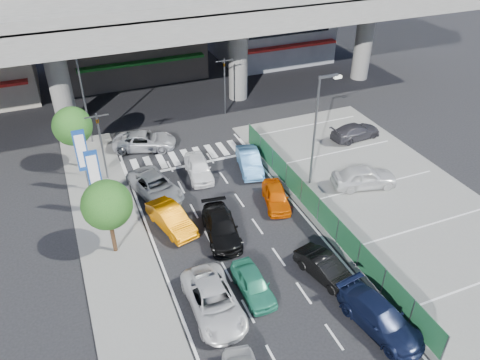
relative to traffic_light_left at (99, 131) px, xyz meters
name	(u,v)px	position (x,y,z in m)	size (l,w,h in m)	color
ground	(253,264)	(6.20, -12.00, -3.94)	(120.00, 120.00, 0.00)	black
parking_lot	(391,201)	(17.20, -10.00, -3.91)	(12.00, 28.00, 0.06)	slate
sidewalk_left	(116,251)	(-0.80, -8.00, -3.88)	(4.00, 30.00, 0.12)	slate
fence_run	(327,220)	(11.50, -11.00, -3.04)	(0.16, 22.00, 1.80)	#1C522F
expressway	(148,13)	(6.20, 10.00, 4.83)	(64.00, 14.00, 10.75)	#61615C
building_center	(125,1)	(6.20, 20.97, 3.56)	(14.00, 10.90, 15.00)	gray
building_east	(271,4)	(22.20, 19.97, 2.06)	(12.00, 10.90, 12.00)	gray
traffic_light_left	(99,131)	(0.00, 0.00, 0.00)	(1.60, 1.24, 5.20)	#595B60
traffic_light_right	(224,73)	(11.70, 7.00, 0.00)	(1.60, 1.24, 5.20)	#595B60
street_lamp_right	(318,123)	(13.37, -6.00, 0.83)	(1.65, 0.22, 8.00)	#595B60
street_lamp_left	(84,87)	(-0.13, 6.00, 0.83)	(1.65, 0.22, 8.00)	#595B60
signboard_near	(94,174)	(-1.00, -4.01, -0.87)	(0.80, 0.14, 4.70)	#595B60
signboard_far	(82,153)	(-1.40, -1.01, -0.87)	(0.80, 0.14, 4.70)	#595B60
tree_near	(107,205)	(-0.80, -8.00, -0.55)	(2.80, 2.80, 4.80)	#382314
tree_far	(72,126)	(-1.60, 2.50, -0.55)	(2.80, 2.80, 4.80)	#382314
minivan_navy_back	(380,317)	(10.10, -18.30, -3.25)	(1.93, 4.75, 1.38)	#101732
sedan_white_mid_left	(214,301)	(3.03, -14.32, -3.25)	(2.29, 4.97, 1.38)	silver
taxi_teal_mid	(253,284)	(5.36, -13.93, -3.32)	(1.45, 3.61, 1.23)	#2C8C6C
hatch_black_mid_right	(325,268)	(9.42, -14.38, -3.31)	(1.33, 3.82, 1.26)	black
taxi_orange_left	(171,218)	(2.82, -7.05, -3.25)	(1.46, 4.19, 1.38)	orange
sedan_black_mid	(221,227)	(5.40, -8.98, -3.27)	(1.85, 4.56, 1.32)	black
taxi_orange_right	(276,196)	(9.88, -7.32, -3.30)	(1.49, 3.71, 1.26)	#DF5802
wagon_silver_front_left	(155,186)	(2.76, -3.22, -3.25)	(2.29, 4.97, 1.38)	gray
sedan_white_front_mid	(199,168)	(6.22, -2.07, -3.25)	(1.63, 4.05, 1.38)	white
kei_truck_front_right	(249,161)	(9.98, -2.64, -3.25)	(1.46, 4.19, 1.38)	#559DE1
crossing_wagon_silver	(144,141)	(3.49, 3.43, -3.25)	(2.29, 4.96, 1.38)	#A7A9AF
parked_sedan_white	(364,177)	(16.45, -7.77, -3.11)	(1.80, 4.48, 1.53)	silver
parked_sedan_dgrey	(356,131)	(19.94, -1.57, -3.24)	(1.79, 4.40, 1.28)	#323137
traffic_cone	(315,208)	(11.80, -9.09, -3.54)	(0.35, 0.35, 0.68)	#E74D0C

